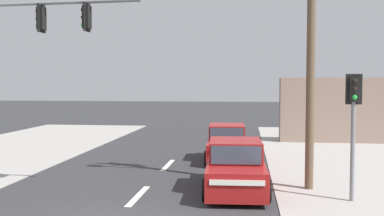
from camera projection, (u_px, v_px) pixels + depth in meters
The scene contains 7 objects.
lane_dash_mid at pixel (138, 196), 13.15m from camera, with size 0.20×2.40×0.01m, color silver.
lane_dash_far at pixel (168, 165), 18.11m from camera, with size 0.20×2.40×0.01m, color silver.
utility_pole_midground_right at pixel (307, 20), 13.72m from camera, with size 3.77×0.67×9.75m.
traffic_signal_mast at pixel (18, 56), 13.70m from camera, with size 5.28×0.54×6.00m.
pedestal_signal_right_kerb at pixel (353, 115), 12.38m from camera, with size 0.44×0.29×3.56m.
hatchback_oncoming_mid at pixel (227, 144), 19.08m from camera, with size 1.90×3.70×1.53m.
sedan_crossing_left at pixel (235, 168), 13.76m from camera, with size 2.04×4.31×1.56m.
Camera 1 is at (3.15, -9.70, 3.31)m, focal length 42.00 mm.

